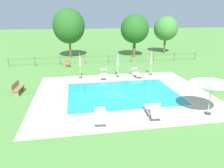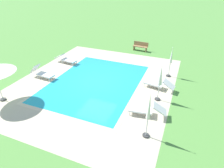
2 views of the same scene
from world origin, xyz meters
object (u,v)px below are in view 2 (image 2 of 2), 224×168
patio_umbrella_closed_row_west (171,59)px  patio_umbrella_closed_row_centre (149,111)px  wooden_bench_lawn_side (141,46)px  sun_lounger_north_far (146,109)px  sun_lounger_north_end (66,59)px  patio_umbrella_closed_row_mid_west (160,78)px  sun_lounger_north_mid (42,73)px  sun_lounger_north_near_steps (158,84)px

patio_umbrella_closed_row_west → patio_umbrella_closed_row_centre: size_ratio=0.94×
patio_umbrella_closed_row_centre → wooden_bench_lawn_side: 11.90m
sun_lounger_north_far → sun_lounger_north_end: bearing=-118.7°
patio_umbrella_closed_row_mid_west → patio_umbrella_closed_row_centre: (3.27, 0.06, -0.03)m
patio_umbrella_closed_row_mid_west → wooden_bench_lawn_side: (-8.13, -3.22, -1.04)m
sun_lounger_north_far → sun_lounger_north_mid: bearing=-99.8°
patio_umbrella_closed_row_west → wooden_bench_lawn_side: bearing=-144.0°
sun_lounger_north_near_steps → patio_umbrella_closed_row_centre: patio_umbrella_closed_row_centre is taller
sun_lounger_north_mid → patio_umbrella_closed_row_mid_west: (-0.31, 8.40, 1.12)m
wooden_bench_lawn_side → sun_lounger_north_near_steps: bearing=23.8°
sun_lounger_north_end → sun_lounger_north_mid: bearing=-1.2°
sun_lounger_north_near_steps → patio_umbrella_closed_row_mid_west: 1.79m
sun_lounger_north_end → sun_lounger_north_near_steps: bearing=80.7°
patio_umbrella_closed_row_mid_west → sun_lounger_north_end: bearing=-107.8°
sun_lounger_north_near_steps → sun_lounger_north_end: size_ratio=1.00×
sun_lounger_north_mid → sun_lounger_north_end: (-2.99, 0.06, -0.03)m
sun_lounger_north_far → wooden_bench_lawn_side: wooden_bench_lawn_side is taller
sun_lounger_north_mid → sun_lounger_north_near_steps: bearing=101.5°
sun_lounger_north_far → wooden_bench_lawn_side: bearing=-163.7°
patio_umbrella_closed_row_mid_west → patio_umbrella_closed_row_centre: 3.27m
sun_lounger_north_mid → wooden_bench_lawn_side: sun_lounger_north_mid is taller
sun_lounger_north_mid → sun_lounger_north_far: (1.40, 8.06, -0.03)m
sun_lounger_north_end → patio_umbrella_closed_row_centre: bearing=54.7°
sun_lounger_north_far → patio_umbrella_closed_row_centre: 1.95m
sun_lounger_north_far → patio_umbrella_closed_row_west: (-5.15, 0.53, 1.04)m
sun_lounger_north_mid → sun_lounger_north_far: bearing=80.2°
sun_lounger_north_mid → sun_lounger_north_far: size_ratio=0.92×
sun_lounger_north_end → patio_umbrella_closed_row_centre: 10.34m
sun_lounger_north_end → wooden_bench_lawn_side: (-5.45, 5.11, 0.11)m
sun_lounger_north_mid → patio_umbrella_closed_row_centre: 9.02m
sun_lounger_north_far → wooden_bench_lawn_side: size_ratio=1.37×
sun_lounger_north_near_steps → wooden_bench_lawn_side: bearing=-156.2°
sun_lounger_north_far → sun_lounger_north_end: size_ratio=0.99×
patio_umbrella_closed_row_west → wooden_bench_lawn_side: 5.87m
patio_umbrella_closed_row_west → patio_umbrella_closed_row_mid_west: 3.44m
sun_lounger_north_near_steps → wooden_bench_lawn_side: size_ratio=1.38×
sun_lounger_north_end → wooden_bench_lawn_side: wooden_bench_lawn_side is taller
sun_lounger_north_near_steps → patio_umbrella_closed_row_mid_west: bearing=10.0°
sun_lounger_north_mid → sun_lounger_north_end: sun_lounger_north_mid is taller
sun_lounger_north_far → patio_umbrella_closed_row_mid_west: 2.08m
patio_umbrella_closed_row_west → wooden_bench_lawn_side: size_ratio=1.49×
sun_lounger_north_end → patio_umbrella_closed_row_centre: patio_umbrella_closed_row_centre is taller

